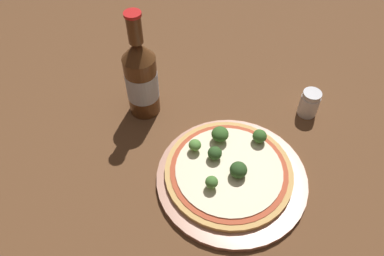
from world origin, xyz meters
TOP-DOWN VIEW (x-y plane):
  - ground_plane at (0.00, 0.00)m, footprint 3.00×3.00m
  - plate at (-0.01, -0.02)m, footprint 0.29×0.29m
  - pizza at (-0.01, -0.01)m, footprint 0.25×0.25m
  - broccoli_floret_0 at (0.08, -0.00)m, footprint 0.03×0.03m
  - broccoli_floret_1 at (0.02, 0.05)m, footprint 0.03×0.03m
  - broccoli_floret_2 at (-0.03, 0.07)m, footprint 0.02×0.02m
  - broccoli_floret_3 at (-0.07, -0.01)m, footprint 0.02×0.02m
  - broccoli_floret_4 at (-0.01, -0.03)m, footprint 0.03×0.03m
  - broccoli_floret_5 at (-0.02, 0.03)m, footprint 0.03×0.03m
  - beer_bottle at (-0.02, 0.25)m, footprint 0.07×0.07m
  - pepper_shaker at (0.24, -0.01)m, footprint 0.04×0.04m

SIDE VIEW (x-z plane):
  - ground_plane at x=0.00m, z-range 0.00..0.00m
  - plate at x=-0.01m, z-range 0.00..0.01m
  - pizza at x=-0.01m, z-range 0.01..0.03m
  - pepper_shaker at x=0.24m, z-range 0.00..0.06m
  - broccoli_floret_5 at x=-0.02m, z-range 0.03..0.05m
  - broccoli_floret_0 at x=0.08m, z-range 0.03..0.06m
  - broccoli_floret_4 at x=-0.01m, z-range 0.03..0.06m
  - broccoli_floret_2 at x=-0.03m, z-range 0.03..0.06m
  - broccoli_floret_3 at x=-0.07m, z-range 0.03..0.06m
  - broccoli_floret_1 at x=0.02m, z-range 0.03..0.06m
  - beer_bottle at x=-0.02m, z-range -0.03..0.22m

